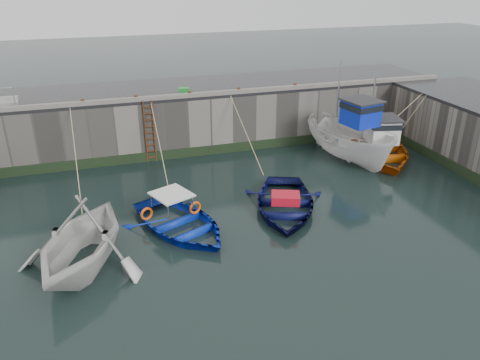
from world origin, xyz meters
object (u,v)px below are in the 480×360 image
object	(u,v)px
boat_far_white	(350,141)
bollard_e	(295,86)
boat_near_navy	(284,209)
bollard_d	(239,90)
ladder	(150,132)
boat_far_orange	(376,148)
fish_crate	(184,91)
boat_near_blue	(181,229)
bollard_a	(83,102)
boat_near_white	(85,265)
bollard_c	(190,94)
bollard_b	(136,98)

from	to	relation	value
boat_far_white	bollard_e	world-z (taller)	boat_far_white
boat_near_navy	bollard_d	world-z (taller)	bollard_d
ladder	bollard_d	bearing A→B (deg)	4.00
boat_far_orange	bollard_e	size ratio (longest dim) A/B	26.29
fish_crate	bollard_d	xyz separation A→B (m)	(2.74, -0.78, -0.00)
ladder	boat_near_blue	xyz separation A→B (m)	(0.11, -7.23, -1.59)
boat_near_blue	bollard_a	size ratio (longest dim) A/B	17.56
ladder	bollard_d	world-z (taller)	bollard_d
ladder	boat_near_white	size ratio (longest dim) A/B	0.62
boat_near_blue	boat_near_navy	distance (m)	4.41
ladder	boat_near_navy	xyz separation A→B (m)	(4.51, -6.94, -1.59)
boat_near_blue	bollard_c	distance (m)	8.52
bollard_e	boat_near_blue	bearing A→B (deg)	-136.21
boat_near_navy	boat_near_blue	bearing A→B (deg)	-155.42
bollard_b	fish_crate	bearing A→B (deg)	16.89
boat_near_blue	bollard_d	xyz separation A→B (m)	(4.69, 7.57, 3.30)
boat_near_white	boat_near_blue	distance (m)	3.80
boat_far_orange	fish_crate	world-z (taller)	boat_far_orange
boat_near_white	bollard_b	size ratio (longest dim) A/B	18.57
boat_far_orange	bollard_b	bearing A→B (deg)	179.21
boat_near_blue	fish_crate	size ratio (longest dim) A/B	9.19
bollard_c	bollard_d	bearing A→B (deg)	0.00
boat_far_white	bollard_d	xyz separation A→B (m)	(-5.04, 3.11, 2.29)
boat_far_white	boat_near_navy	bearing A→B (deg)	-152.86
ladder	bollard_c	xyz separation A→B (m)	(2.20, 0.34, 1.71)
boat_near_navy	bollard_a	xyz separation A→B (m)	(-7.51, 7.28, 3.30)
bollard_c	bollard_d	world-z (taller)	same
boat_near_blue	ladder	bearing A→B (deg)	67.74
bollard_b	bollard_e	size ratio (longest dim) A/B	1.00
boat_far_orange	bollard_a	bearing A→B (deg)	-178.42
boat_near_blue	boat_far_white	bearing A→B (deg)	1.48
boat_far_orange	bollard_e	bearing A→B (deg)	152.49
boat_near_white	bollard_a	distance (m)	9.58
bollard_a	bollard_e	size ratio (longest dim) A/B	1.00
boat_near_blue	boat_far_orange	xyz separation A→B (m)	(11.38, 4.55, 0.43)
bollard_e	bollard_b	bearing A→B (deg)	180.00
boat_far_orange	bollard_b	size ratio (longest dim) A/B	26.29
ladder	fish_crate	size ratio (longest dim) A/B	5.98
boat_far_orange	bollard_c	xyz separation A→B (m)	(-9.29, 3.02, 2.87)
boat_far_white	bollard_a	size ratio (longest dim) A/B	23.16
bollard_e	bollard_d	bearing A→B (deg)	180.00
boat_far_orange	fish_crate	distance (m)	10.56
boat_near_navy	bollard_d	distance (m)	8.00
boat_near_navy	bollard_b	size ratio (longest dim) A/B	18.12
ladder	boat_far_white	world-z (taller)	boat_far_white
ladder	bollard_c	bearing A→B (deg)	8.67
boat_near_white	bollard_a	xyz separation A→B (m)	(0.42, 8.98, 3.30)
boat_near_blue	boat_far_white	world-z (taller)	boat_far_white
boat_far_orange	bollard_e	world-z (taller)	boat_far_orange
boat_near_blue	bollard_b	distance (m)	8.28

